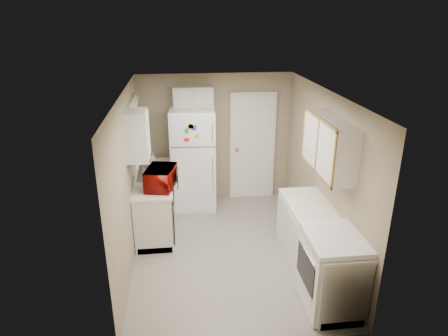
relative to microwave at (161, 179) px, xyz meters
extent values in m
plane|color=#AFA89E|center=(0.97, -0.43, -1.05)|extent=(3.80, 3.80, 0.00)
plane|color=white|center=(0.97, -0.43, 1.35)|extent=(3.80, 3.80, 0.00)
plane|color=tan|center=(-0.43, -0.43, 0.15)|extent=(3.80, 3.80, 0.00)
plane|color=tan|center=(2.37, -0.43, 0.15)|extent=(3.80, 3.80, 0.00)
plane|color=tan|center=(0.97, 1.47, 0.15)|extent=(2.80, 2.80, 0.00)
plane|color=tan|center=(0.97, -2.33, 0.15)|extent=(2.80, 2.80, 0.00)
cube|color=silver|center=(-0.13, 0.47, -0.60)|extent=(0.60, 1.80, 0.90)
cube|color=black|center=(0.16, -0.13, -0.56)|extent=(0.03, 0.58, 0.72)
cube|color=gray|center=(-0.13, 0.62, -0.19)|extent=(0.54, 0.74, 0.16)
imported|color=#9D0F09|center=(0.00, 0.00, 0.00)|extent=(0.63, 0.44, 0.39)
imported|color=white|center=(-0.18, 1.15, -0.05)|extent=(0.08, 0.08, 0.17)
cube|color=silver|center=(-0.39, 0.62, 0.55)|extent=(0.10, 0.98, 1.08)
cube|color=silver|center=(-0.28, -0.21, 0.75)|extent=(0.30, 0.45, 0.70)
cube|color=white|center=(0.54, 1.13, -0.12)|extent=(0.82, 0.80, 1.86)
cube|color=silver|center=(0.57, 1.32, 0.95)|extent=(0.70, 0.30, 0.40)
cube|color=white|center=(1.67, 1.43, -0.03)|extent=(0.86, 0.06, 2.08)
cube|color=silver|center=(2.07, -1.23, -0.60)|extent=(0.60, 2.00, 0.90)
cube|color=white|center=(2.06, -1.79, -0.56)|extent=(0.66, 0.81, 0.98)
cube|color=silver|center=(2.22, -0.93, 0.75)|extent=(0.30, 1.20, 0.70)
camera|label=1|loc=(0.30, -5.63, 2.34)|focal=32.00mm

